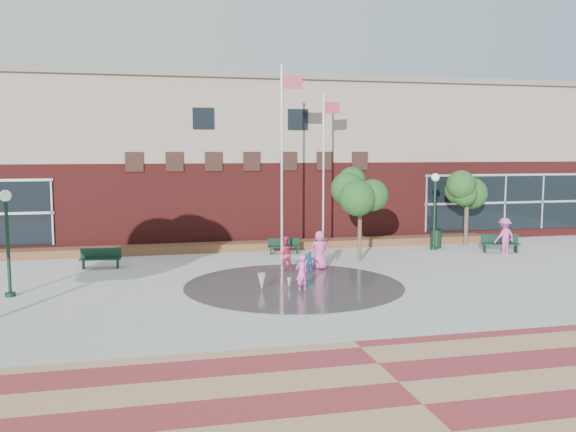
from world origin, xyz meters
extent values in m
plane|color=#666056|center=(0.00, 0.00, 0.00)|extent=(120.00, 120.00, 0.00)
cube|color=#A8A8A0|center=(0.00, 4.00, 0.00)|extent=(46.00, 18.00, 0.01)
cube|color=maroon|center=(0.00, -7.00, 0.00)|extent=(46.00, 6.00, 0.01)
cylinder|color=#383A3D|center=(0.00, 3.00, 0.00)|extent=(8.40, 8.40, 0.01)
cube|color=#571918|center=(0.00, 17.50, 2.25)|extent=(44.00, 10.00, 4.50)
cube|color=gray|center=(0.00, 17.50, 6.75)|extent=(44.00, 10.00, 4.50)
cube|color=slate|center=(0.00, 17.50, 9.05)|extent=(44.40, 10.40, 0.30)
cube|color=black|center=(15.00, 12.48, 2.11)|extent=(10.00, 0.12, 3.19)
cube|color=black|center=(-2.50, 12.48, 6.79)|extent=(1.10, 0.10, 1.10)
cube|color=black|center=(2.50, 12.48, 6.79)|extent=(1.10, 0.10, 1.10)
cube|color=maroon|center=(0.00, 11.60, 0.00)|extent=(26.00, 1.20, 0.40)
cylinder|color=white|center=(0.75, 8.55, 4.48)|extent=(0.11, 0.11, 8.96)
sphere|color=white|center=(0.75, 8.55, 9.01)|extent=(0.17, 0.17, 0.17)
cube|color=#B83F47|center=(1.25, 8.54, 8.30)|extent=(0.98, 0.04, 0.60)
cylinder|color=white|center=(3.29, 10.27, 3.95)|extent=(0.10, 0.10, 7.91)
sphere|color=white|center=(3.29, 10.27, 7.96)|extent=(0.16, 0.16, 0.16)
cube|color=#B83F47|center=(3.73, 10.37, 7.30)|extent=(0.89, 0.23, 0.56)
cylinder|color=black|center=(-10.23, 3.59, 1.72)|extent=(0.12, 0.12, 3.43)
cylinder|color=black|center=(-10.23, 3.59, 0.08)|extent=(0.36, 0.36, 0.16)
sphere|color=silver|center=(-10.23, 3.59, 3.61)|extent=(0.40, 0.40, 0.40)
cylinder|color=black|center=(9.07, 9.52, 1.80)|extent=(0.13, 0.13, 3.59)
cylinder|color=black|center=(9.07, 9.52, 0.08)|extent=(0.38, 0.38, 0.17)
sphere|color=silver|center=(9.07, 9.52, 3.78)|extent=(0.42, 0.42, 0.42)
cube|color=black|center=(-7.48, 8.22, 0.44)|extent=(1.80, 0.65, 0.06)
cube|color=black|center=(-7.46, 8.43, 0.67)|extent=(1.76, 0.21, 0.44)
cube|color=black|center=(1.18, 9.99, 0.39)|extent=(1.62, 0.61, 0.05)
cube|color=black|center=(1.20, 10.18, 0.60)|extent=(1.57, 0.22, 0.39)
cube|color=black|center=(11.95, 7.92, 0.46)|extent=(1.92, 1.03, 0.06)
cube|color=black|center=(12.02, 8.14, 0.70)|extent=(1.79, 0.59, 0.46)
cylinder|color=black|center=(9.42, 9.99, 0.49)|extent=(0.58, 0.58, 0.97)
cylinder|color=black|center=(9.42, 9.99, 0.99)|extent=(0.62, 0.62, 0.06)
cylinder|color=#4B332A|center=(4.20, 7.32, 1.34)|extent=(0.18, 0.18, 2.67)
cylinder|color=#4B332A|center=(11.42, 10.45, 1.29)|extent=(0.22, 0.22, 2.57)
cone|color=white|center=(-1.36, 2.44, 0.00)|extent=(0.33, 0.33, 0.63)
cone|color=white|center=(-0.30, 2.54, 0.00)|extent=(0.18, 0.18, 0.40)
imported|color=#EF55B3|center=(0.10, 2.18, 0.67)|extent=(0.57, 0.46, 1.35)
imported|color=#C02A4E|center=(0.27, 5.78, 0.77)|extent=(0.78, 0.62, 1.54)
imported|color=#DE4993|center=(1.87, 5.92, 0.85)|extent=(0.93, 0.71, 1.70)
imported|color=#235AA8|center=(1.20, 5.09, 0.48)|extent=(0.58, 0.53, 0.95)
imported|color=#CD4B9C|center=(11.89, 7.52, 0.92)|extent=(1.31, 0.93, 1.84)
camera|label=1|loc=(-5.40, -19.29, 5.23)|focal=38.00mm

